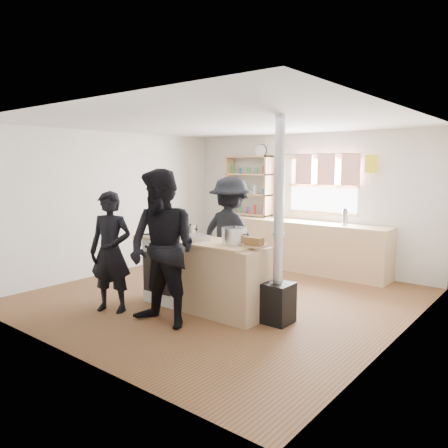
# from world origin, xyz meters

# --- Properties ---
(ground) EXTENTS (5.00, 5.00, 0.01)m
(ground) POSITION_xyz_m (0.00, 0.00, -0.01)
(ground) COLOR brown
(ground) RESTS_ON ground
(back_counter) EXTENTS (3.40, 0.55, 0.90)m
(back_counter) POSITION_xyz_m (0.00, 2.22, 0.45)
(back_counter) COLOR tan
(back_counter) RESTS_ON ground
(shelving_unit) EXTENTS (1.00, 0.28, 1.20)m
(shelving_unit) POSITION_xyz_m (-1.20, 2.34, 1.51)
(shelving_unit) COLOR tan
(shelving_unit) RESTS_ON back_counter
(thermos) EXTENTS (0.10, 0.10, 0.27)m
(thermos) POSITION_xyz_m (0.91, 2.22, 1.04)
(thermos) COLOR silver
(thermos) RESTS_ON back_counter
(cooking_island) EXTENTS (1.97, 0.64, 0.93)m
(cooking_island) POSITION_xyz_m (0.14, -0.55, 0.47)
(cooking_island) COLOR white
(cooking_island) RESTS_ON ground
(skillet_greens) EXTENTS (0.36, 0.36, 0.05)m
(skillet_greens) POSITION_xyz_m (-0.57, -0.68, 0.96)
(skillet_greens) COLOR black
(skillet_greens) RESTS_ON cooking_island
(roast_tray) EXTENTS (0.37, 0.32, 0.07)m
(roast_tray) POSITION_xyz_m (0.05, -0.59, 0.97)
(roast_tray) COLOR silver
(roast_tray) RESTS_ON cooking_island
(stockpot_stove) EXTENTS (0.20, 0.20, 0.17)m
(stockpot_stove) POSITION_xyz_m (-0.29, -0.34, 1.00)
(stockpot_stove) COLOR silver
(stockpot_stove) RESTS_ON cooking_island
(stockpot_counter) EXTENTS (0.32, 0.32, 0.24)m
(stockpot_counter) POSITION_xyz_m (0.63, -0.52, 1.04)
(stockpot_counter) COLOR silver
(stockpot_counter) RESTS_ON cooking_island
(bread_board) EXTENTS (0.29, 0.21, 0.12)m
(bread_board) POSITION_xyz_m (0.93, -0.52, 0.98)
(bread_board) COLOR tan
(bread_board) RESTS_ON cooking_island
(flue_heater) EXTENTS (0.35, 0.35, 2.50)m
(flue_heater) POSITION_xyz_m (1.19, -0.39, 0.65)
(flue_heater) COLOR black
(flue_heater) RESTS_ON ground
(person_near_left) EXTENTS (0.68, 0.59, 1.59)m
(person_near_left) POSITION_xyz_m (-0.75, -1.38, 0.79)
(person_near_left) COLOR black
(person_near_left) RESTS_ON ground
(person_near_right) EXTENTS (0.96, 0.78, 1.88)m
(person_near_right) POSITION_xyz_m (0.18, -1.33, 0.94)
(person_near_right) COLOR black
(person_near_right) RESTS_ON ground
(person_far) EXTENTS (1.15, 0.68, 1.75)m
(person_far) POSITION_xyz_m (-0.09, 0.33, 0.87)
(person_far) COLOR black
(person_far) RESTS_ON ground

